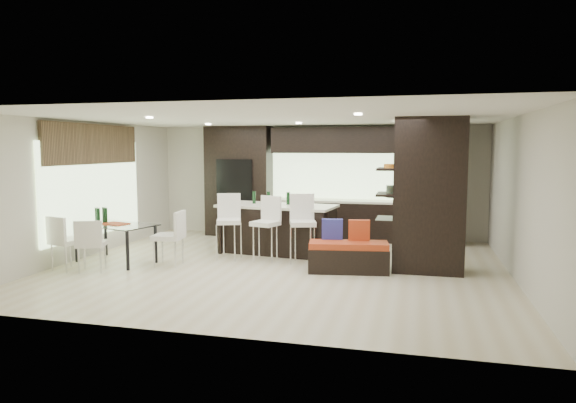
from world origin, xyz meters
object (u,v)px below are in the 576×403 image
(kitchen_island, at_px, (277,229))
(chair_near, at_px, (92,247))
(stool_right, at_px, (303,236))
(chair_end, at_px, (168,241))
(chair_far, at_px, (68,245))
(stool_mid, at_px, (265,235))
(bench, at_px, (348,257))
(dining_table, at_px, (116,243))
(stool_left, at_px, (229,233))
(floor_vase, at_px, (410,239))

(kitchen_island, distance_m, chair_near, 3.63)
(stool_right, height_order, chair_end, stool_right)
(stool_right, distance_m, chair_far, 4.24)
(stool_mid, distance_m, chair_near, 3.14)
(chair_end, bearing_deg, bench, -90.51)
(stool_right, bearing_deg, chair_far, -176.08)
(kitchen_island, relative_size, chair_far, 2.66)
(bench, height_order, chair_end, chair_end)
(stool_mid, distance_m, dining_table, 2.85)
(stool_mid, bearing_deg, stool_left, -161.98)
(stool_mid, height_order, floor_vase, floor_vase)
(chair_far, bearing_deg, dining_table, 73.44)
(stool_left, height_order, chair_far, stool_left)
(bench, height_order, floor_vase, floor_vase)
(dining_table, bearing_deg, chair_far, -106.82)
(chair_near, bearing_deg, bench, -7.70)
(stool_left, relative_size, chair_end, 1.10)
(chair_near, bearing_deg, stool_left, 16.54)
(stool_right, xyz_separation_m, bench, (0.93, -0.48, -0.26))
(chair_far, relative_size, chair_end, 0.96)
(chair_far, bearing_deg, stool_right, 37.22)
(bench, xyz_separation_m, chair_near, (-4.39, -1.06, 0.16))
(kitchen_island, distance_m, stool_right, 1.13)
(floor_vase, relative_size, chair_near, 1.23)
(bench, relative_size, chair_near, 1.62)
(stool_right, xyz_separation_m, chair_end, (-2.37, -0.80, -0.06))
(stool_right, height_order, chair_far, stool_right)
(kitchen_island, distance_m, stool_mid, 0.84)
(bench, bearing_deg, stool_mid, 155.18)
(kitchen_island, bearing_deg, chair_end, -127.66)
(kitchen_island, distance_m, chair_far, 4.01)
(chair_near, bearing_deg, dining_table, 68.67)
(stool_mid, relative_size, bench, 0.73)
(stool_left, xyz_separation_m, chair_end, (-0.89, -0.80, -0.05))
(stool_left, distance_m, chair_end, 1.20)
(stool_right, xyz_separation_m, chair_far, (-3.94, -1.55, -0.07))
(stool_left, bearing_deg, bench, -30.32)
(stool_mid, xyz_separation_m, chair_end, (-1.63, -0.81, -0.03))
(stool_right, xyz_separation_m, floor_vase, (1.97, 0.07, 0.00))
(stool_left, xyz_separation_m, stool_right, (1.48, -0.00, 0.01))
(stool_left, bearing_deg, stool_right, -19.22)
(stool_right, xyz_separation_m, chair_near, (-3.47, -1.54, -0.10))
(floor_vase, xyz_separation_m, chair_near, (-5.44, -1.61, -0.10))
(chair_end, bearing_deg, chair_near, 117.95)
(floor_vase, bearing_deg, chair_near, -163.50)
(chair_far, bearing_deg, chair_end, 41.34)
(kitchen_island, height_order, dining_table, kitchen_island)
(bench, distance_m, dining_table, 4.41)
(chair_far, distance_m, chair_end, 1.75)
(dining_table, height_order, chair_far, chair_far)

